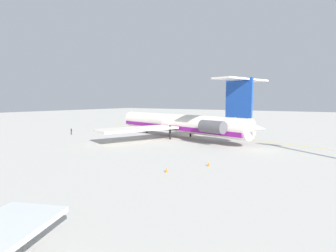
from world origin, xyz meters
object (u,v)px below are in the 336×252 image
at_px(ground_crew_near_nose, 71,131).
at_px(safety_cone_nose, 208,164).
at_px(ground_crew_near_tail, 199,123).
at_px(safety_cone_tail, 166,170).
at_px(main_jetliner, 181,123).
at_px(ground_crew_portside, 185,123).
at_px(safety_cone_wingtip, 169,125).

bearing_deg(ground_crew_near_nose, safety_cone_nose, -120.91).
height_order(ground_crew_near_tail, safety_cone_tail, ground_crew_near_tail).
bearing_deg(main_jetliner, ground_crew_portside, -47.24).
bearing_deg(ground_crew_near_tail, ground_crew_portside, 156.04).
bearing_deg(ground_crew_near_tail, main_jetliner, -131.87).
xyz_separation_m(ground_crew_portside, safety_cone_nose, (-29.65, 46.38, -0.81)).
distance_m(ground_crew_near_nose, safety_cone_nose, 45.80).
xyz_separation_m(ground_crew_portside, safety_cone_tail, (-26.44, 52.08, -0.81)).
relative_size(ground_crew_near_nose, ground_crew_near_tail, 0.98).
height_order(main_jetliner, ground_crew_near_nose, main_jetliner).
xyz_separation_m(ground_crew_near_nose, safety_cone_tail, (-41.19, 16.91, -0.80)).
relative_size(main_jetliner, ground_crew_near_tail, 25.95).
relative_size(ground_crew_portside, safety_cone_tail, 3.12).
bearing_deg(safety_cone_tail, safety_cone_wingtip, -57.43).
bearing_deg(safety_cone_nose, ground_crew_portside, -57.41).
distance_m(ground_crew_portside, safety_cone_wingtip, 6.52).
distance_m(safety_cone_nose, safety_cone_wingtip, 58.29).
height_order(ground_crew_near_nose, safety_cone_tail, ground_crew_near_nose).
distance_m(main_jetliner, safety_cone_wingtip, 30.91).
relative_size(ground_crew_near_tail, ground_crew_portside, 1.00).
bearing_deg(ground_crew_near_nose, main_jetliner, -85.85).
relative_size(safety_cone_nose, safety_cone_tail, 1.00).
bearing_deg(safety_cone_nose, safety_cone_wingtip, -51.75).
xyz_separation_m(ground_crew_near_tail, safety_cone_nose, (-25.70, 49.17, -0.82)).
bearing_deg(safety_cone_tail, ground_crew_near_tail, -67.71).
relative_size(ground_crew_near_nose, ground_crew_portside, 0.99).
height_order(ground_crew_near_nose, safety_cone_wingtip, ground_crew_near_nose).
relative_size(main_jetliner, safety_cone_wingtip, 81.43).
xyz_separation_m(safety_cone_nose, safety_cone_wingtip, (36.09, -45.78, 0.00)).
relative_size(ground_crew_near_nose, safety_cone_nose, 3.09).
bearing_deg(main_jetliner, safety_cone_tail, 132.70).
distance_m(ground_crew_near_nose, ground_crew_portside, 38.13).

